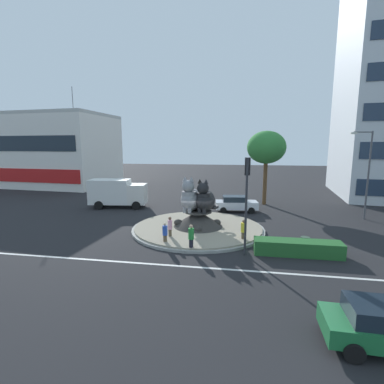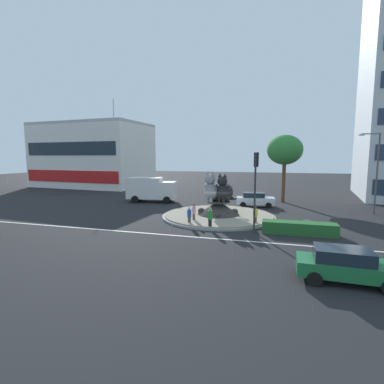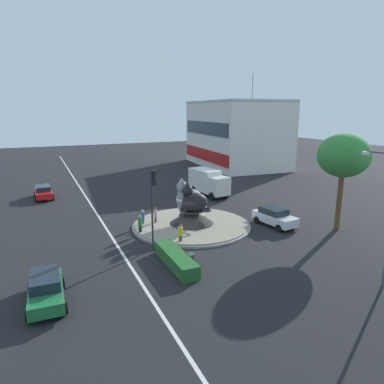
{
  "view_description": "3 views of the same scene",
  "coord_description": "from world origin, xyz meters",
  "views": [
    {
      "loc": [
        3.14,
        -21.61,
        6.62
      ],
      "look_at": [
        -0.45,
        -0.29,
        3.09
      ],
      "focal_mm": 26.38,
      "sensor_mm": 36.0,
      "label": 1
    },
    {
      "loc": [
        4.92,
        -26.21,
        5.66
      ],
      "look_at": [
        -2.51,
        -0.22,
        2.33
      ],
      "focal_mm": 27.0,
      "sensor_mm": 36.0,
      "label": 2
    },
    {
      "loc": [
        26.67,
        -12.15,
        10.14
      ],
      "look_at": [
        0.19,
        -0.04,
        3.2
      ],
      "focal_mm": 32.27,
      "sensor_mm": 36.0,
      "label": 3
    }
  ],
  "objects": [
    {
      "name": "hatchback_near_shophouse",
      "position": [
        2.89,
        6.86,
        0.84
      ],
      "size": [
        4.37,
        2.4,
        1.6
      ],
      "rotation": [
        0.0,
        0.0,
        0.12
      ],
      "color": "silver",
      "rests_on": "ground"
    },
    {
      "name": "litter_bin",
      "position": [
        7.39,
        -3.44,
        0.45
      ],
      "size": [
        0.56,
        0.56,
        0.9
      ],
      "color": "#2D4233",
      "rests_on": "ground"
    },
    {
      "name": "pedestrian_yellow_shirt",
      "position": [
        3.54,
        -2.54,
        0.85
      ],
      "size": [
        0.37,
        0.37,
        1.63
      ],
      "rotation": [
        0.0,
        0.0,
        5.25
      ],
      "color": "brown",
      "rests_on": "ground"
    },
    {
      "name": "pedestrian_pink_shirt",
      "position": [
        -1.6,
        -2.84,
        0.91
      ],
      "size": [
        0.3,
        0.3,
        1.69
      ],
      "rotation": [
        0.0,
        0.0,
        2.64
      ],
      "color": "brown",
      "rests_on": "ground"
    },
    {
      "name": "ground_plane",
      "position": [
        0.0,
        0.0,
        0.0
      ],
      "size": [
        160.0,
        160.0,
        0.0
      ],
      "primitive_type": "plane",
      "color": "black"
    },
    {
      "name": "clipped_hedge_strip",
      "position": [
        6.79,
        -4.26,
        0.45
      ],
      "size": [
        5.22,
        1.2,
        0.9
      ],
      "primitive_type": "cube",
      "color": "#235B28",
      "rests_on": "ground"
    },
    {
      "name": "roundabout_island",
      "position": [
        0.0,
        -0.0,
        0.45
      ],
      "size": [
        10.5,
        10.5,
        1.54
      ],
      "color": "gray",
      "rests_on": "ground"
    },
    {
      "name": "traffic_light_mast",
      "position": [
        3.61,
        -4.68,
        4.1
      ],
      "size": [
        0.34,
        0.46,
        5.96
      ],
      "rotation": [
        0.0,
        0.0,
        1.46
      ],
      "color": "#2D2D33",
      "rests_on": "ground"
    },
    {
      "name": "streetlight_arm",
      "position": [
        14.34,
        5.69,
        4.55
      ],
      "size": [
        2.03,
        0.7,
        7.92
      ],
      "rotation": [
        0.0,
        0.0,
        3.43
      ],
      "color": "#4C4C51",
      "rests_on": "ground"
    },
    {
      "name": "pedestrian_green_shirt",
      "position": [
        0.25,
        -4.79,
        0.93
      ],
      "size": [
        0.36,
        0.36,
        1.76
      ],
      "rotation": [
        0.0,
        0.0,
        0.8
      ],
      "color": "black",
      "rests_on": "ground"
    },
    {
      "name": "parked_car_right",
      "position": [
        8.16,
        -12.31,
        0.81
      ],
      "size": [
        4.36,
        2.06,
        1.56
      ],
      "rotation": [
        0.0,
        0.0,
        -0.03
      ],
      "color": "#1E6B38",
      "rests_on": "ground"
    },
    {
      "name": "cat_statue_grey",
      "position": [
        -0.58,
        -0.1,
        2.56
      ],
      "size": [
        2.09,
        2.74,
        2.79
      ],
      "rotation": [
        0.0,
        0.0,
        -1.77
      ],
      "color": "gray",
      "rests_on": "roundabout_island"
    },
    {
      "name": "lane_centreline",
      "position": [
        0.0,
        -7.07,
        0.0
      ],
      "size": [
        112.0,
        0.2,
        0.01
      ],
      "primitive_type": "cube",
      "color": "silver",
      "rests_on": "ground"
    },
    {
      "name": "shophouse_block",
      "position": [
        -28.47,
        21.95,
        5.88
      ],
      "size": [
        21.14,
        13.71,
        16.12
      ],
      "rotation": [
        0.0,
        0.0,
        -0.07
      ],
      "color": "silver",
      "rests_on": "ground"
    },
    {
      "name": "delivery_box_truck",
      "position": [
        -9.85,
        6.72,
        1.65
      ],
      "size": [
        6.25,
        3.07,
        3.06
      ],
      "rotation": [
        0.0,
        0.0,
        0.13
      ],
      "color": "silver",
      "rests_on": "ground"
    },
    {
      "name": "cat_statue_black",
      "position": [
        0.54,
        -0.08,
        2.5
      ],
      "size": [
        2.03,
        2.65,
        2.62
      ],
      "rotation": [
        0.0,
        0.0,
        -1.77
      ],
      "color": "black",
      "rests_on": "roundabout_island"
    },
    {
      "name": "pedestrian_blue_shirt",
      "position": [
        -1.65,
        -4.0,
        0.83
      ],
      "size": [
        0.34,
        0.34,
        1.59
      ],
      "rotation": [
        0.0,
        0.0,
        5.38
      ],
      "color": "brown",
      "rests_on": "ground"
    },
    {
      "name": "broadleaf_tree_behind_island",
      "position": [
        6.05,
        11.1,
        6.42
      ],
      "size": [
        4.27,
        4.27,
        8.3
      ],
      "color": "brown",
      "rests_on": "ground"
    }
  ]
}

